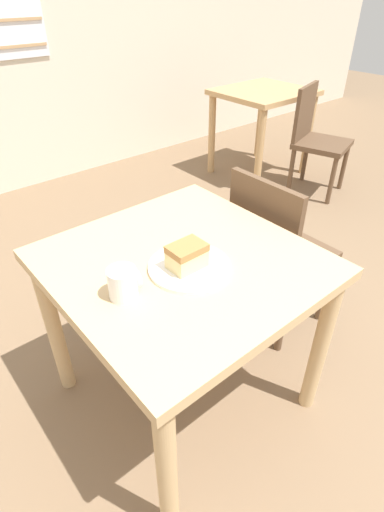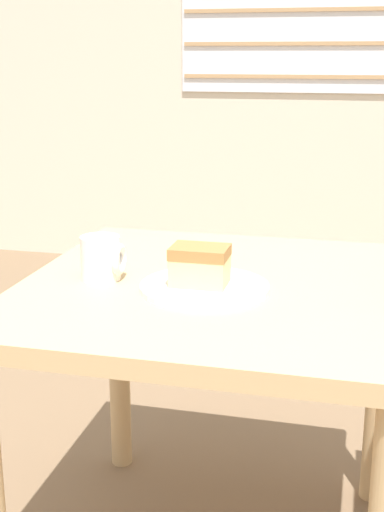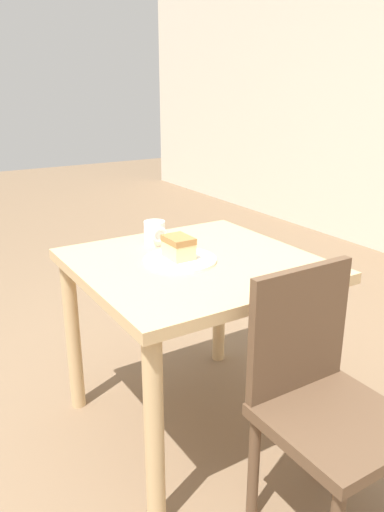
# 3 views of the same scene
# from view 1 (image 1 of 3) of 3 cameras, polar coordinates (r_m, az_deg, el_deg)

# --- Properties ---
(ground_plane) EXTENTS (14.00, 14.00, 0.00)m
(ground_plane) POSITION_cam_1_polar(r_m,az_deg,el_deg) (1.72, 14.95, -26.68)
(ground_plane) COLOR #7A6047
(dining_table_near) EXTENTS (0.83, 0.84, 0.71)m
(dining_table_near) POSITION_cam_1_polar(r_m,az_deg,el_deg) (1.40, -1.31, -4.17)
(dining_table_near) COLOR tan
(dining_table_near) RESTS_ON ground_plane
(dining_table_far) EXTENTS (0.73, 0.66, 0.72)m
(dining_table_far) POSITION_cam_1_polar(r_m,az_deg,el_deg) (3.64, 10.05, 20.18)
(dining_table_far) COLOR tan
(dining_table_far) RESTS_ON ground_plane
(chair_near_window) EXTENTS (0.39, 0.39, 0.82)m
(chair_near_window) POSITION_cam_1_polar(r_m,az_deg,el_deg) (1.88, 11.84, 0.84)
(chair_near_window) COLOR brown
(chair_near_window) RESTS_ON ground_plane
(chair_far_corner) EXTENTS (0.49, 0.49, 0.82)m
(chair_far_corner) POSITION_cam_1_polar(r_m,az_deg,el_deg) (3.42, 17.23, 15.92)
(chair_far_corner) COLOR brown
(chair_far_corner) RESTS_ON ground_plane
(plate) EXTENTS (0.27, 0.27, 0.01)m
(plate) POSITION_cam_1_polar(r_m,az_deg,el_deg) (1.28, -0.35, -1.54)
(plate) COLOR white
(plate) RESTS_ON dining_table_near
(cake_slice) EXTENTS (0.12, 0.09, 0.08)m
(cake_slice) POSITION_cam_1_polar(r_m,az_deg,el_deg) (1.25, -0.74, 0.00)
(cake_slice) COLOR #E5CC89
(cake_slice) RESTS_ON plate
(coffee_mug) EXTENTS (0.09, 0.08, 0.10)m
(coffee_mug) POSITION_cam_1_polar(r_m,az_deg,el_deg) (1.17, -9.71, -3.79)
(coffee_mug) COLOR white
(coffee_mug) RESTS_ON dining_table_near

